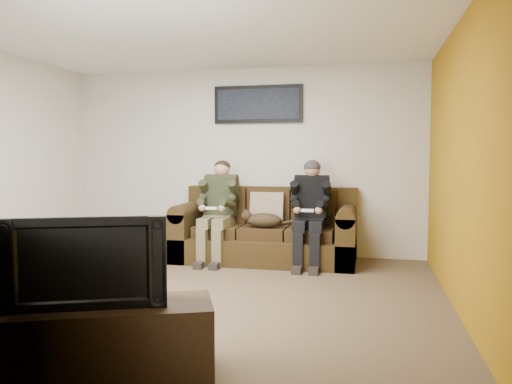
% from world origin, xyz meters
% --- Properties ---
extents(floor, '(5.00, 5.00, 0.00)m').
position_xyz_m(floor, '(0.00, 0.00, 0.00)').
color(floor, brown).
rests_on(floor, ground).
extents(ceiling, '(5.00, 5.00, 0.00)m').
position_xyz_m(ceiling, '(0.00, 0.00, 2.60)').
color(ceiling, silver).
rests_on(ceiling, ground).
extents(wall_back, '(5.00, 0.00, 5.00)m').
position_xyz_m(wall_back, '(0.00, 2.25, 1.30)').
color(wall_back, beige).
rests_on(wall_back, ground).
extents(wall_front, '(5.00, 0.00, 5.00)m').
position_xyz_m(wall_front, '(0.00, -2.25, 1.30)').
color(wall_front, beige).
rests_on(wall_front, ground).
extents(wall_right, '(0.00, 4.50, 4.50)m').
position_xyz_m(wall_right, '(2.50, 0.00, 1.30)').
color(wall_right, beige).
rests_on(wall_right, ground).
extents(accent_wall_right, '(0.00, 4.50, 4.50)m').
position_xyz_m(accent_wall_right, '(2.49, 0.00, 1.30)').
color(accent_wall_right, '#A67310').
rests_on(accent_wall_right, ground).
extents(sofa, '(2.34, 1.01, 0.96)m').
position_xyz_m(sofa, '(0.40, 1.83, 0.36)').
color(sofa, '#372710').
rests_on(sofa, ground).
extents(throw_pillow, '(0.45, 0.21, 0.44)m').
position_xyz_m(throw_pillow, '(0.40, 1.88, 0.68)').
color(throw_pillow, '#998264').
rests_on(throw_pillow, sofa).
extents(throw_blanket, '(0.48, 0.23, 0.09)m').
position_xyz_m(throw_blanket, '(-0.31, 2.13, 0.96)').
color(throw_blanket, tan).
rests_on(throw_blanket, sofa).
extents(person_left, '(0.51, 0.87, 1.32)m').
position_xyz_m(person_left, '(-0.20, 1.64, 0.75)').
color(person_left, '#6F6945').
rests_on(person_left, sofa).
extents(person_right, '(0.51, 0.86, 1.33)m').
position_xyz_m(person_right, '(1.01, 1.64, 0.76)').
color(person_right, black).
rests_on(person_right, sofa).
extents(cat, '(0.66, 0.26, 0.24)m').
position_xyz_m(cat, '(0.40, 1.57, 0.57)').
color(cat, '#44311B').
rests_on(cat, sofa).
extents(framed_poster, '(1.25, 0.05, 0.52)m').
position_xyz_m(framed_poster, '(0.20, 2.22, 2.10)').
color(framed_poster, black).
rests_on(framed_poster, wall_back).
extents(tv_stand, '(1.57, 1.02, 0.47)m').
position_xyz_m(tv_stand, '(0.06, -1.95, 0.24)').
color(tv_stand, black).
rests_on(tv_stand, ground).
extents(television, '(0.93, 0.48, 0.55)m').
position_xyz_m(television, '(0.06, -1.95, 0.75)').
color(television, black).
rests_on(television, tv_stand).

